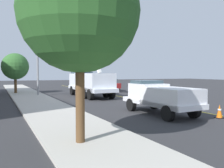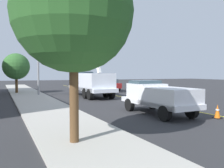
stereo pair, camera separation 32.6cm
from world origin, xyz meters
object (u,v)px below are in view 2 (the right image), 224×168
Objects in this scene: service_pickup_truck at (158,96)px; traffic_cone_leading at (217,112)px; utility_bucket_truck at (90,82)px; traffic_signal_mast at (41,38)px; traffic_cone_mid_front at (91,90)px; passing_minivan at (108,84)px.

service_pickup_truck is 3.41m from traffic_cone_leading.
utility_bucket_truck is 14.65m from traffic_cone_leading.
traffic_signal_mast is (13.02, 5.96, 5.09)m from service_pickup_truck.
utility_bucket_truck is at bearing 4.92° from service_pickup_truck.
service_pickup_truck is 7.58× the size of traffic_cone_mid_front.
passing_minivan is 6.51× the size of traffic_cone_mid_front.
traffic_cone_leading is (-14.19, -3.42, -1.22)m from utility_bucket_truck.
service_pickup_truck is at bearing 46.07° from traffic_cone_leading.
traffic_cone_mid_front is at bearing 128.60° from passing_minivan.
passing_minivan is at bearing -33.33° from utility_bucket_truck.
utility_bucket_truck is 6.84m from traffic_signal_mast.
traffic_signal_mast reaches higher than traffic_cone_leading.
service_pickup_truck reaches higher than traffic_cone_leading.
service_pickup_truck is at bearing 169.09° from passing_minivan.
traffic_signal_mast reaches higher than service_pickup_truck.
utility_bucket_truck is at bearing 146.67° from passing_minivan.
traffic_cone_leading is at bearing -166.45° from utility_bucket_truck.
traffic_cone_mid_front is at bearing -61.86° from traffic_signal_mast.
utility_bucket_truck is 4.93m from traffic_cone_mid_front.
passing_minivan is 4.19m from traffic_cone_mid_front.
passing_minivan is at bearing -10.91° from service_pickup_truck.
traffic_cone_mid_front is (18.74, 1.97, -0.02)m from traffic_cone_leading.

